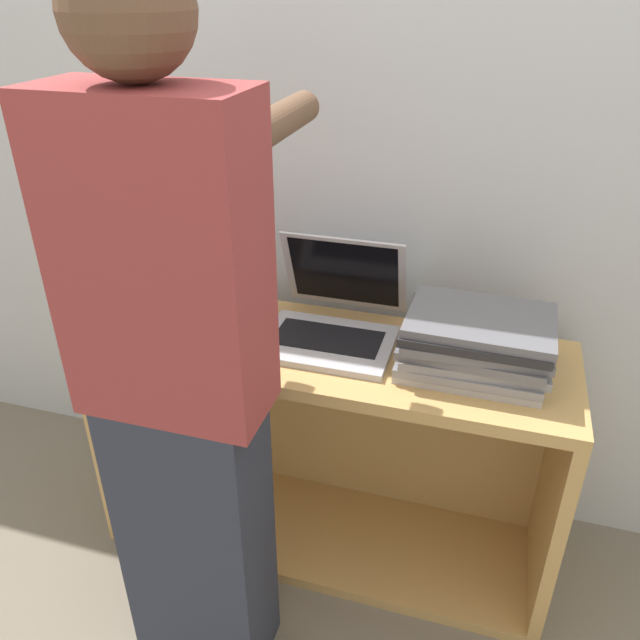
{
  "coord_description": "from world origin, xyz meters",
  "views": [
    {
      "loc": [
        0.41,
        -1.21,
        1.65
      ],
      "look_at": [
        0.0,
        0.16,
        0.86
      ],
      "focal_mm": 35.0,
      "sensor_mm": 36.0,
      "label": 1
    }
  ],
  "objects_px": {
    "laptop_open": "(333,319)",
    "laptop_stack_right": "(475,343)",
    "laptop_stack_left": "(200,316)",
    "person": "(180,387)"
  },
  "relations": [
    {
      "from": "laptop_stack_left",
      "to": "laptop_stack_right",
      "type": "relative_size",
      "value": 0.98
    },
    {
      "from": "laptop_open",
      "to": "laptop_stack_left",
      "type": "xyz_separation_m",
      "value": [
        -0.39,
        -0.06,
        -0.02
      ]
    },
    {
      "from": "laptop_stack_right",
      "to": "laptop_stack_left",
      "type": "bearing_deg",
      "value": 179.83
    },
    {
      "from": "laptop_open",
      "to": "laptop_stack_right",
      "type": "height_order",
      "value": "laptop_open"
    },
    {
      "from": "laptop_stack_right",
      "to": "person",
      "type": "distance_m",
      "value": 0.76
    },
    {
      "from": "person",
      "to": "laptop_stack_right",
      "type": "bearing_deg",
      "value": 36.97
    },
    {
      "from": "laptop_stack_right",
      "to": "laptop_open",
      "type": "bearing_deg",
      "value": 171.37
    },
    {
      "from": "laptop_open",
      "to": "laptop_stack_right",
      "type": "relative_size",
      "value": 0.98
    },
    {
      "from": "laptop_open",
      "to": "laptop_stack_left",
      "type": "bearing_deg",
      "value": -171.52
    },
    {
      "from": "laptop_open",
      "to": "laptop_stack_left",
      "type": "distance_m",
      "value": 0.39
    }
  ]
}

